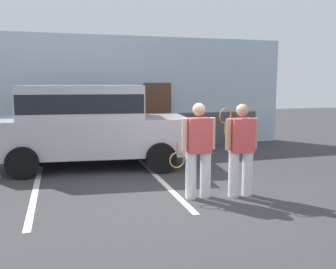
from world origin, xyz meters
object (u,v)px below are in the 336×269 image
tennis_player_woman (241,148)px  potted_plant_by_porch (196,135)px  parked_suv (90,122)px  tennis_player_man (198,149)px

tennis_player_woman → potted_plant_by_porch: (0.96, 4.88, -0.45)m
parked_suv → potted_plant_by_porch: (3.46, 1.61, -0.69)m
parked_suv → tennis_player_man: parked_suv is taller
parked_suv → tennis_player_woman: bearing=-46.3°
tennis_player_man → potted_plant_by_porch: bearing=-112.2°
tennis_player_man → tennis_player_woman: 0.81m
tennis_player_man → parked_suv: bearing=-63.7°
tennis_player_man → tennis_player_woman: tennis_player_man is taller
tennis_player_man → potted_plant_by_porch: tennis_player_man is taller
tennis_player_man → tennis_player_woman: bearing=169.8°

